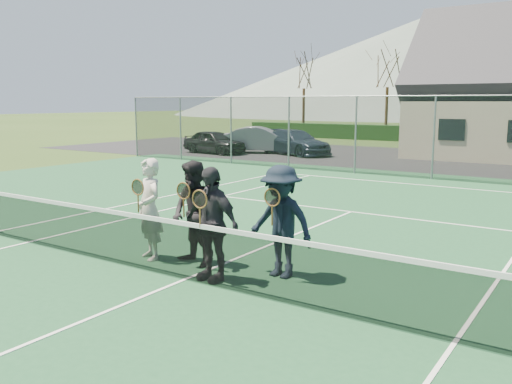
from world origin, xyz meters
TOP-DOWN VIEW (x-y plane):
  - ground at (0.00, 20.00)m, footprint 220.00×220.00m
  - court_surface at (0.00, 0.00)m, footprint 30.00×30.00m
  - tarmac_carpark at (-4.00, 20.00)m, footprint 40.00×12.00m
  - hill_west at (-25.00, 95.00)m, footprint 110.00×110.00m
  - car_a at (-12.72, 17.01)m, footprint 3.91×1.98m
  - car_b at (-10.80, 18.71)m, footprint 4.59×3.19m
  - car_c at (-8.77, 18.89)m, footprint 4.91×3.33m
  - court_markings at (0.00, 0.00)m, footprint 11.03×23.83m
  - tennis_net at (0.00, 0.00)m, footprint 11.68×0.08m
  - perimeter_fence at (0.00, 13.50)m, footprint 30.07×0.07m
  - tree_a at (-16.00, 33.00)m, footprint 3.20×3.20m
  - tree_b at (-9.00, 33.00)m, footprint 3.20×3.20m
  - player_a at (-1.28, 0.57)m, footprint 0.77×0.66m
  - player_b at (-0.37, 0.71)m, footprint 1.01×0.86m
  - player_c at (0.34, 0.26)m, footprint 1.09×0.55m
  - player_d at (1.16, 1.00)m, footprint 1.21×0.75m

SIDE VIEW (x-z plane):
  - ground at x=0.00m, z-range 0.00..0.00m
  - tarmac_carpark at x=-4.00m, z-range 0.00..0.01m
  - court_surface at x=0.00m, z-range 0.00..0.02m
  - court_markings at x=0.00m, z-range 0.02..0.03m
  - tennis_net at x=0.00m, z-range -0.01..1.09m
  - car_a at x=-12.72m, z-range 0.00..1.28m
  - car_c at x=-8.77m, z-range 0.00..1.32m
  - car_b at x=-10.80m, z-range 0.00..1.43m
  - player_d at x=1.16m, z-range 0.02..1.82m
  - player_b at x=-0.37m, z-range 0.02..1.82m
  - player_c at x=0.34m, z-range 0.02..1.82m
  - player_a at x=-1.28m, z-range 0.02..1.82m
  - perimeter_fence at x=0.00m, z-range 0.01..3.03m
  - tree_a at x=-16.00m, z-range 1.91..9.68m
  - tree_b at x=-9.00m, z-range 1.91..9.68m
  - hill_west at x=-25.00m, z-range 0.00..18.00m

